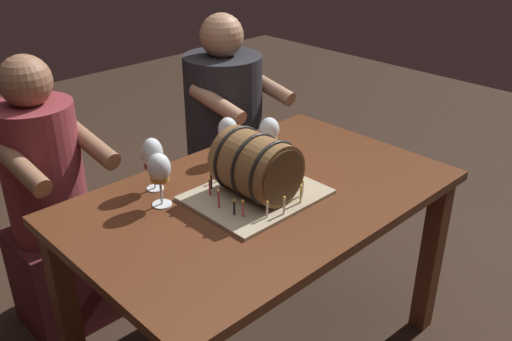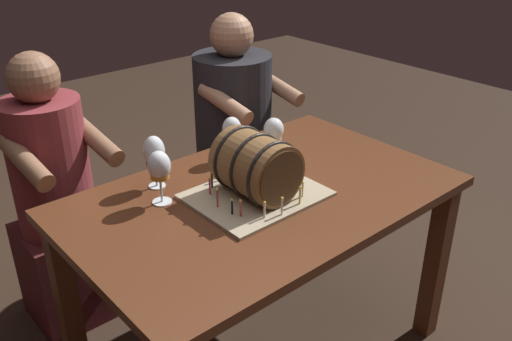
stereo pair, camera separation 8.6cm
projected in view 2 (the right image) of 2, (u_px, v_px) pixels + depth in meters
name	position (u px, v px, depth m)	size (l,w,h in m)	color
dining_table	(262.00, 221.00, 1.98)	(1.34, 0.84, 0.74)	#562D19
barrel_cake	(256.00, 169.00, 1.86)	(0.44, 0.35, 0.23)	tan
wine_glass_white	(274.00, 131.00, 2.14)	(0.08, 0.08, 0.16)	white
wine_glass_amber	(159.00, 168.00, 1.81)	(0.08, 0.08, 0.19)	white
wine_glass_rose	(232.00, 131.00, 2.12)	(0.07, 0.07, 0.17)	white
wine_glass_red	(154.00, 153.00, 1.91)	(0.08, 0.08, 0.19)	white
person_seated_left	(58.00, 210.00, 2.25)	(0.37, 0.46, 1.17)	#4C1B1E
person_seated_right	(234.00, 140.00, 2.77)	(0.43, 0.50, 1.20)	black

